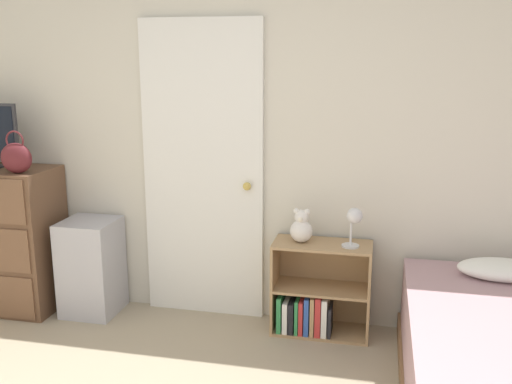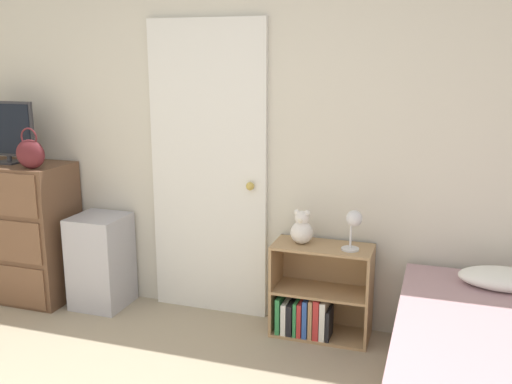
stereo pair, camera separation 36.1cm
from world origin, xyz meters
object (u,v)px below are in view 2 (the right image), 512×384
(tv, at_px, (7,131))
(handbag, at_px, (30,154))
(teddy_bear, at_px, (302,229))
(dresser, at_px, (16,231))
(storage_bin, at_px, (101,261))
(desk_lamp, at_px, (354,223))
(bookshelf, at_px, (315,301))

(tv, xyz_separation_m, handbag, (0.31, -0.13, -0.13))
(tv, bearing_deg, teddy_bear, 2.03)
(dresser, height_order, tv, tv)
(storage_bin, xyz_separation_m, desk_lamp, (1.83, -0.00, 0.46))
(bookshelf, xyz_separation_m, desk_lamp, (0.24, -0.04, 0.57))
(handbag, bearing_deg, teddy_bear, 6.38)
(storage_bin, xyz_separation_m, bookshelf, (1.59, 0.04, -0.11))
(tv, relative_size, storage_bin, 0.69)
(tv, xyz_separation_m, bookshelf, (2.29, 0.08, -1.04))
(dresser, bearing_deg, handbag, -23.27)
(bookshelf, bearing_deg, tv, -178.06)
(storage_bin, relative_size, teddy_bear, 3.04)
(handbag, bearing_deg, tv, 156.35)
(desk_lamp, bearing_deg, teddy_bear, 172.84)
(dresser, height_order, storage_bin, dresser)
(handbag, xyz_separation_m, teddy_bear, (1.89, 0.21, -0.43))
(dresser, xyz_separation_m, bookshelf, (2.29, 0.08, -0.28))
(teddy_bear, xyz_separation_m, desk_lamp, (0.34, -0.04, 0.09))
(dresser, height_order, teddy_bear, dresser)
(tv, relative_size, teddy_bear, 2.08)
(storage_bin, distance_m, bookshelf, 1.60)
(bookshelf, bearing_deg, teddy_bear, -179.88)
(dresser, bearing_deg, teddy_bear, 2.11)
(teddy_bear, bearing_deg, bookshelf, 0.12)
(dresser, distance_m, handbag, 0.71)
(tv, bearing_deg, handbag, -23.65)
(handbag, distance_m, desk_lamp, 2.26)
(tv, bearing_deg, dresser, -64.82)
(storage_bin, bearing_deg, tv, -176.74)
(tv, relative_size, handbag, 1.62)
(bookshelf, height_order, desk_lamp, desk_lamp)
(teddy_bear, bearing_deg, desk_lamp, -7.16)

